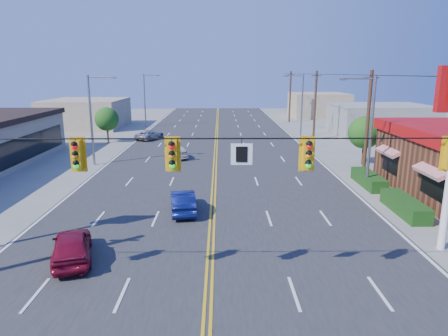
{
  "coord_description": "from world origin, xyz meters",
  "views": [
    {
      "loc": [
        0.45,
        -13.53,
        8.21
      ],
      "look_at": [
        0.71,
        11.48,
        2.2
      ],
      "focal_mm": 32.0,
      "sensor_mm": 36.0,
      "label": 1
    }
  ],
  "objects_px": {
    "car_magenta": "(72,247)",
    "car_blue": "(183,202)",
    "signal_span": "(204,170)",
    "car_silver": "(150,135)",
    "car_white": "(176,152)"
  },
  "relations": [
    {
      "from": "car_blue",
      "to": "car_silver",
      "type": "height_order",
      "value": "car_blue"
    },
    {
      "from": "car_white",
      "to": "car_silver",
      "type": "height_order",
      "value": "same"
    },
    {
      "from": "car_silver",
      "to": "car_blue",
      "type": "bearing_deg",
      "value": 128.23
    },
    {
      "from": "signal_span",
      "to": "car_white",
      "type": "relative_size",
      "value": 5.99
    },
    {
      "from": "car_magenta",
      "to": "car_white",
      "type": "relative_size",
      "value": 1.0
    },
    {
      "from": "car_silver",
      "to": "car_magenta",
      "type": "bearing_deg",
      "value": 118.25
    },
    {
      "from": "signal_span",
      "to": "car_white",
      "type": "height_order",
      "value": "signal_span"
    },
    {
      "from": "car_magenta",
      "to": "car_white",
      "type": "height_order",
      "value": "car_magenta"
    },
    {
      "from": "car_blue",
      "to": "signal_span",
      "type": "bearing_deg",
      "value": 91.99
    },
    {
      "from": "car_magenta",
      "to": "car_blue",
      "type": "bearing_deg",
      "value": -141.82
    },
    {
      "from": "car_blue",
      "to": "car_silver",
      "type": "bearing_deg",
      "value": -84.54
    },
    {
      "from": "car_magenta",
      "to": "car_blue",
      "type": "xyz_separation_m",
      "value": [
        4.34,
        6.32,
        -0.04
      ]
    },
    {
      "from": "car_blue",
      "to": "car_magenta",
      "type": "bearing_deg",
      "value": 47.26
    },
    {
      "from": "car_blue",
      "to": "car_white",
      "type": "bearing_deg",
      "value": -90.72
    },
    {
      "from": "car_white",
      "to": "car_silver",
      "type": "distance_m",
      "value": 11.78
    }
  ]
}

